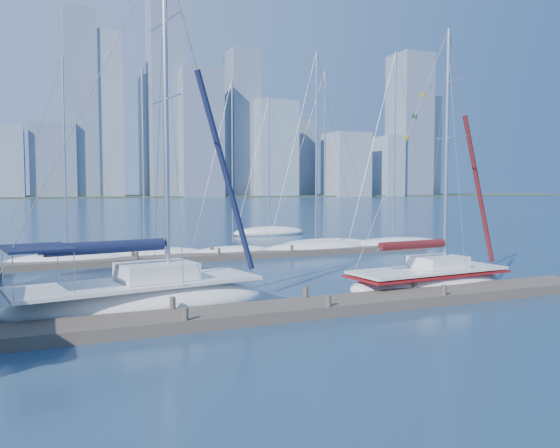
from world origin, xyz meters
name	(u,v)px	position (x,y,z in m)	size (l,w,h in m)	color
ground	(316,313)	(0.00, 0.00, 0.00)	(700.00, 700.00, 0.00)	navy
near_dock	(316,307)	(0.00, 0.00, 0.20)	(26.00, 2.00, 0.40)	#4A4036
far_dock	(230,256)	(2.00, 16.00, 0.18)	(30.00, 1.80, 0.36)	#4A4036
far_shore	(61,197)	(0.00, 320.00, 0.00)	(800.00, 100.00, 1.50)	#38472D
sailboat_navy	(139,285)	(-5.83, 2.65, 1.00)	(9.82, 4.68, 13.79)	white
sailboat_maroon	(429,268)	(6.63, 2.04, 0.95)	(8.12, 3.19, 12.00)	white
bg_boat_0	(67,260)	(-7.74, 17.04, 0.25)	(7.52, 4.14, 12.42)	white
bg_boat_1	(145,255)	(-3.10, 17.83, 0.25)	(8.27, 2.64, 12.41)	white
bg_boat_2	(233,252)	(2.60, 17.24, 0.24)	(6.34, 3.46, 11.99)	white
bg_boat_3	(316,248)	(8.60, 16.78, 0.29)	(8.54, 4.51, 14.37)	white
bg_boat_4	(324,244)	(10.66, 19.40, 0.25)	(8.24, 3.80, 13.66)	white
bg_boat_5	(393,244)	(15.32, 17.02, 0.28)	(9.30, 4.14, 15.05)	white
bg_boat_7	(269,232)	(11.21, 31.86, 0.29)	(7.73, 4.29, 13.59)	white
skyline	(106,131)	(22.33, 290.50, 35.90)	(502.79, 51.31, 116.73)	#8093A6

